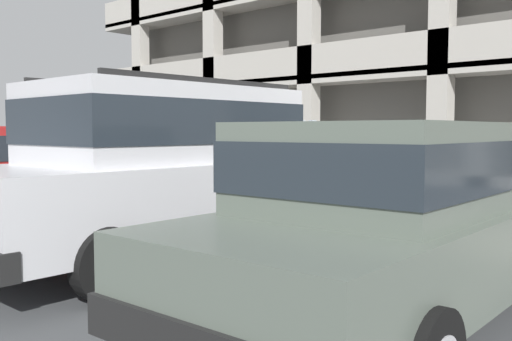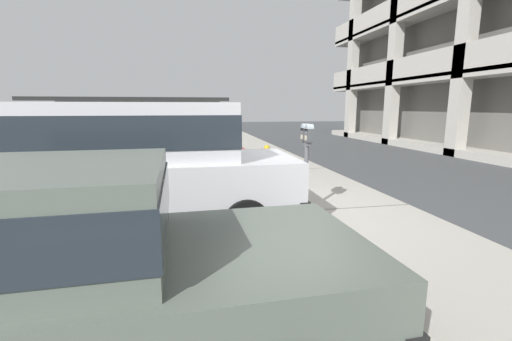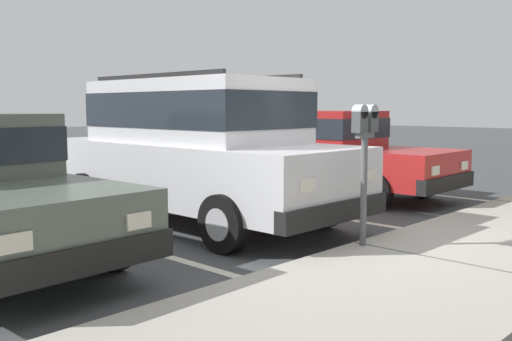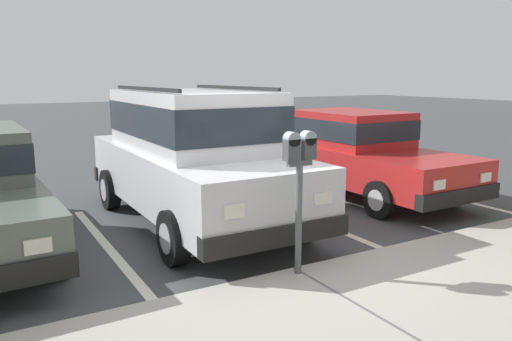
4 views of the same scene
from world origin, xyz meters
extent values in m
cube|color=#444749|center=(0.00, 0.00, -0.05)|extent=(80.00, 80.00, 0.10)
cube|color=#ADA89E|center=(0.00, 1.30, 0.06)|extent=(40.00, 2.20, 0.12)
cube|color=#606060|center=(0.00, 1.30, 0.12)|extent=(0.03, 2.16, 0.00)
cube|color=silver|center=(-4.56, -1.40, 0.00)|extent=(0.12, 4.80, 0.01)
cube|color=silver|center=(-1.52, -1.40, 0.00)|extent=(0.12, 4.80, 0.01)
cube|color=silver|center=(1.52, -1.40, 0.00)|extent=(0.12, 4.80, 0.01)
cube|color=silver|center=(0.09, -2.30, 0.73)|extent=(1.86, 4.71, 0.80)
cube|color=silver|center=(0.09, -2.35, 1.55)|extent=(1.63, 2.92, 0.84)
cube|color=#232B33|center=(0.09, -2.35, 1.57)|extent=(1.66, 2.95, 0.46)
cube|color=black|center=(0.08, 0.01, 0.45)|extent=(1.88, 0.17, 0.24)
cube|color=black|center=(0.10, -4.61, 0.45)|extent=(1.88, 0.17, 0.24)
cube|color=silver|center=(0.65, 0.06, 0.81)|extent=(0.24, 0.03, 0.14)
cube|color=silver|center=(-0.49, 0.06, 0.81)|extent=(0.24, 0.03, 0.14)
cylinder|color=black|center=(0.99, -0.84, 0.33)|extent=(0.20, 0.66, 0.66)
cylinder|color=#B2B2B7|center=(0.99, -0.84, 0.33)|extent=(0.22, 0.36, 0.36)
cylinder|color=black|center=(-0.82, -0.85, 0.33)|extent=(0.20, 0.66, 0.66)
cylinder|color=#B2B2B7|center=(-0.82, -0.85, 0.33)|extent=(0.22, 0.36, 0.36)
cylinder|color=black|center=(1.00, -3.75, 0.33)|extent=(0.20, 0.66, 0.66)
cylinder|color=#B2B2B7|center=(1.00, -3.75, 0.33)|extent=(0.22, 0.36, 0.36)
cylinder|color=black|center=(-0.80, -3.76, 0.33)|extent=(0.20, 0.66, 0.66)
cylinder|color=#B2B2B7|center=(-0.80, -3.76, 0.33)|extent=(0.22, 0.36, 0.36)
cube|color=black|center=(0.78, -2.35, 2.01)|extent=(0.06, 2.62, 0.05)
cube|color=black|center=(-0.60, -2.35, 2.01)|extent=(0.06, 2.62, 0.05)
cube|color=red|center=(-3.28, -2.45, 0.60)|extent=(1.76, 4.42, 0.60)
cube|color=red|center=(-3.28, -2.75, 1.22)|extent=(1.52, 2.00, 0.64)
cube|color=#232B33|center=(-3.28, -2.75, 1.24)|extent=(1.55, 2.03, 0.35)
cube|color=black|center=(-3.32, -0.29, 0.42)|extent=(1.74, 0.18, 0.24)
cube|color=black|center=(-3.25, -4.61, 0.42)|extent=(1.74, 0.18, 0.24)
cube|color=silver|center=(-2.79, -0.23, 0.66)|extent=(0.24, 0.03, 0.14)
cube|color=silver|center=(-3.84, -0.25, 0.66)|extent=(0.24, 0.03, 0.14)
cylinder|color=black|center=(-2.47, -1.07, 0.30)|extent=(0.17, 0.60, 0.60)
cylinder|color=#B2B2B7|center=(-2.47, -1.07, 0.30)|extent=(0.18, 0.33, 0.33)
cylinder|color=black|center=(-4.14, -1.10, 0.30)|extent=(0.17, 0.60, 0.60)
cylinder|color=#B2B2B7|center=(-4.14, -1.10, 0.30)|extent=(0.18, 0.33, 0.33)
cylinder|color=black|center=(-2.43, -3.80, 0.30)|extent=(0.17, 0.60, 0.60)
cylinder|color=#B2B2B7|center=(-2.43, -3.80, 0.30)|extent=(0.18, 0.33, 0.33)
cylinder|color=black|center=(-4.10, -3.82, 0.30)|extent=(0.17, 0.60, 0.60)
cylinder|color=#B2B2B7|center=(-4.10, -3.82, 0.30)|extent=(0.18, 0.33, 0.33)
cube|color=black|center=(3.02, -0.31, 0.42)|extent=(1.74, 0.21, 0.24)
cube|color=silver|center=(3.55, -0.24, 0.66)|extent=(0.24, 0.04, 0.14)
cube|color=silver|center=(2.49, -0.27, 0.66)|extent=(0.24, 0.04, 0.14)
cylinder|color=black|center=(2.21, -1.13, 0.30)|extent=(0.18, 0.60, 0.60)
cylinder|color=#B2B2B7|center=(2.21, -1.13, 0.30)|extent=(0.19, 0.34, 0.33)
cylinder|color=#595B60|center=(0.05, 0.35, 0.70)|extent=(0.07, 0.07, 1.16)
cube|color=#595B60|center=(0.05, 0.35, 1.31)|extent=(0.28, 0.06, 0.06)
cube|color=#424447|center=(-0.05, 0.35, 1.45)|extent=(0.15, 0.11, 0.22)
cylinder|color=#8C99A3|center=(-0.05, 0.35, 1.56)|extent=(0.15, 0.11, 0.15)
cube|color=#B7B293|center=(-0.05, 0.29, 1.41)|extent=(0.08, 0.01, 0.08)
cube|color=#424447|center=(0.15, 0.35, 1.45)|extent=(0.15, 0.11, 0.22)
cylinder|color=#8C99A3|center=(0.15, 0.35, 1.56)|extent=(0.15, 0.11, 0.15)
cube|color=#B7B293|center=(0.15, 0.29, 1.41)|extent=(0.08, 0.01, 0.08)
camera|label=1|loc=(5.20, -6.48, 1.49)|focal=40.00mm
camera|label=2|loc=(5.49, -1.59, 1.90)|focal=24.00mm
camera|label=3|loc=(5.21, 3.68, 1.60)|focal=40.00mm
camera|label=4|loc=(2.94, 4.46, 2.18)|focal=35.00mm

